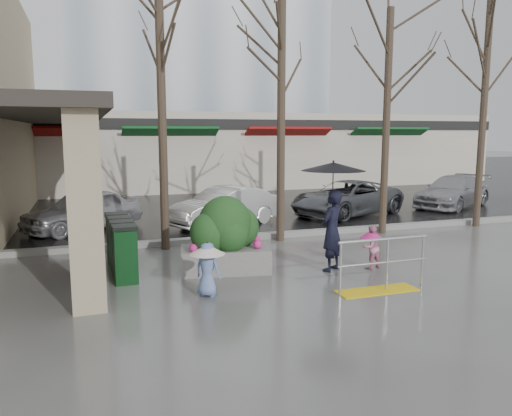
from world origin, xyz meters
TOP-DOWN VIEW (x-y plane):
  - ground at (0.00, 0.00)m, footprint 120.00×120.00m
  - street_asphalt at (0.00, 22.00)m, footprint 120.00×36.00m
  - curb at (0.00, 4.00)m, footprint 120.00×0.30m
  - canopy_slab at (-4.80, 8.00)m, footprint 2.80×18.00m
  - pillar_front at (-3.90, -0.50)m, footprint 0.55×0.55m
  - pillar_back at (-3.90, 6.00)m, footprint 0.55×0.55m
  - storefront_row at (2.00, 17.97)m, footprint 34.00×6.74m
  - office_tower at (4.00, 30.00)m, footprint 18.00×12.00m
  - handrail at (1.36, -1.20)m, footprint 1.90×0.50m
  - tree_west at (-2.00, 3.60)m, footprint 3.20×3.20m
  - tree_midwest at (1.20, 3.60)m, footprint 3.20×3.20m
  - tree_mideast at (4.50, 3.60)m, footprint 3.20×3.20m
  - tree_east at (8.00, 3.60)m, footprint 3.20×3.20m
  - woman at (1.13, 0.39)m, footprint 1.39×1.39m
  - child_pink at (2.05, 0.27)m, footprint 0.52×0.51m
  - child_blue at (-1.83, -0.43)m, footprint 0.66×0.66m
  - planter at (-1.07, 1.08)m, footprint 2.04×1.28m
  - news_boxes at (-3.23, 1.71)m, footprint 0.56×2.12m
  - car_a at (-4.03, 6.90)m, footprint 3.91×3.28m
  - car_b at (0.32, 6.24)m, footprint 4.03×2.79m
  - car_c at (5.08, 6.85)m, footprint 4.98×3.57m
  - car_d at (10.15, 7.29)m, footprint 4.67×3.57m

SIDE VIEW (x-z plane):
  - ground at x=0.00m, z-range 0.00..0.00m
  - street_asphalt at x=0.00m, z-range 0.00..0.01m
  - curb at x=0.00m, z-range 0.00..0.15m
  - handrail at x=1.36m, z-range -0.14..0.89m
  - child_pink at x=2.05m, z-range 0.07..1.02m
  - news_boxes at x=-3.23m, z-range 0.00..1.18m
  - child_blue at x=-1.83m, z-range 0.12..1.14m
  - car_a at x=-4.03m, z-range 0.00..1.26m
  - car_b at x=0.32m, z-range 0.00..1.26m
  - car_c at x=5.08m, z-range 0.00..1.26m
  - car_d at x=10.15m, z-range 0.00..1.26m
  - planter at x=-1.07m, z-range -0.04..1.62m
  - woman at x=1.13m, z-range 0.26..2.68m
  - pillar_front at x=-3.90m, z-range 0.00..3.50m
  - pillar_back at x=-3.90m, z-range 0.00..3.50m
  - storefront_row at x=2.00m, z-range 0.01..4.01m
  - canopy_slab at x=-4.80m, z-range 3.50..3.75m
  - tree_mideast at x=4.50m, z-range 1.61..8.11m
  - tree_west at x=-2.00m, z-range 1.68..8.48m
  - tree_midwest at x=1.20m, z-range 1.73..8.73m
  - tree_east at x=8.00m, z-range 1.78..8.98m
  - office_tower at x=4.00m, z-range 0.00..25.00m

